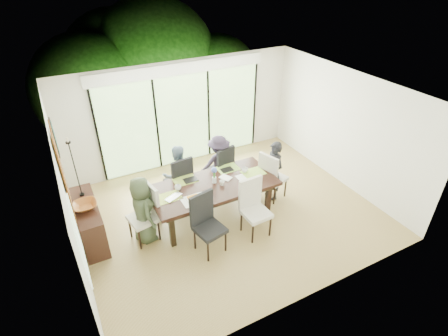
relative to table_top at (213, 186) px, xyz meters
name	(u,v)px	position (x,y,z in m)	size (l,w,h in m)	color
floor	(229,213)	(0.34, -0.06, -0.78)	(6.00, 5.00, 0.01)	olive
ceiling	(231,93)	(0.34, -0.06, 1.93)	(6.00, 5.00, 0.01)	white
wall_back	(182,114)	(0.34, 2.45, 0.57)	(6.00, 0.02, 2.70)	silver
wall_front	(313,238)	(0.34, -2.57, 0.57)	(6.00, 0.02, 2.70)	white
wall_left	(68,202)	(-2.67, -0.06, 0.57)	(0.02, 5.00, 2.70)	silver
wall_right	(344,128)	(3.35, -0.06, 0.57)	(0.02, 5.00, 2.70)	white
glass_doors	(183,120)	(0.34, 2.41, 0.42)	(4.20, 0.02, 2.30)	#598C3F
blinds_header	(180,69)	(0.34, 2.40, 1.72)	(4.40, 0.06, 0.28)	white
mullion_a	(98,138)	(-1.76, 2.40, 0.42)	(0.05, 0.04, 2.30)	black
mullion_b	(157,126)	(-0.36, 2.40, 0.42)	(0.05, 0.04, 2.30)	black
mullion_c	(209,115)	(1.04, 2.40, 0.42)	(0.05, 0.04, 2.30)	black
mullion_d	(254,106)	(2.44, 2.40, 0.42)	(0.05, 0.04, 2.30)	black
side_window	(79,241)	(-2.63, -1.26, 0.72)	(0.02, 0.90, 1.00)	#8CAD7F
deck	(174,148)	(0.34, 3.34, -0.83)	(6.00, 1.80, 0.10)	brown
rail_top	(163,119)	(0.34, 4.14, -0.23)	(6.00, 0.08, 0.06)	brown
foliage_left	(89,90)	(-1.46, 5.14, 0.66)	(3.20, 3.20, 3.20)	#14380F
foliage_mid	(155,62)	(0.74, 5.74, 1.02)	(4.00, 4.00, 4.00)	#14380F
foliage_right	(217,78)	(2.54, 4.94, 0.48)	(2.80, 2.80, 2.80)	#14380F
foliage_far	(119,67)	(-0.26, 6.44, 0.84)	(3.60, 3.60, 3.60)	#14380F
table_top	(213,186)	(0.00, 0.00, 0.00)	(2.60, 1.19, 0.06)	black
table_apron	(213,190)	(0.00, 0.00, -0.10)	(2.38, 0.97, 0.11)	black
table_leg_fl	(172,230)	(-1.08, -0.43, -0.41)	(0.10, 0.10, 0.75)	black
table_leg_fr	(268,198)	(1.08, -0.43, -0.41)	(0.10, 0.10, 0.75)	black
table_leg_bl	(158,205)	(-1.08, 0.43, -0.41)	(0.10, 0.10, 0.75)	black
table_leg_br	(247,178)	(1.08, 0.43, -0.41)	(0.10, 0.10, 0.75)	black
chair_left_end	(142,215)	(-1.50, 0.00, -0.18)	(0.50, 0.50, 1.19)	silver
chair_right_end	(274,175)	(1.50, 0.00, -0.18)	(0.50, 0.50, 1.19)	beige
chair_far_left	(178,178)	(-0.45, 0.85, -0.18)	(0.50, 0.50, 1.19)	black
chair_far_right	(219,167)	(0.55, 0.85, -0.18)	(0.50, 0.50, 1.19)	black
chair_near_left	(210,226)	(-0.50, -0.87, -0.18)	(0.50, 0.50, 1.19)	black
chair_near_right	(256,210)	(0.50, -0.87, -0.18)	(0.50, 0.50, 1.19)	silver
person_left_end	(143,210)	(-1.48, 0.00, -0.08)	(0.65, 0.41, 1.39)	#3A472F
person_right_end	(273,171)	(1.48, 0.00, -0.08)	(0.65, 0.41, 1.39)	black
person_far_left	(178,175)	(-0.45, 0.83, -0.08)	(0.65, 0.41, 1.39)	slate
person_far_right	(219,164)	(0.55, 0.83, -0.08)	(0.65, 0.41, 1.39)	#292031
placemat_left	(169,197)	(-0.95, 0.00, 0.04)	(0.48, 0.35, 0.01)	#96A93C
placemat_right	(253,173)	(0.95, 0.00, 0.04)	(0.48, 0.35, 0.01)	#95BC43
placemat_far_l	(185,180)	(-0.45, 0.40, 0.04)	(0.48, 0.35, 0.01)	olive
placemat_far_r	(228,168)	(0.55, 0.40, 0.04)	(0.48, 0.35, 0.01)	#8CBA42
placemat_paper	(194,200)	(-0.55, -0.30, 0.04)	(0.48, 0.35, 0.01)	white
tablet_far_l	(191,180)	(-0.35, 0.35, 0.05)	(0.28, 0.19, 0.01)	black
tablet_far_r	(227,170)	(0.50, 0.35, 0.04)	(0.26, 0.18, 0.01)	black
papers	(244,177)	(0.70, -0.05, 0.03)	(0.32, 0.24, 0.00)	white
platter_base	(194,199)	(-0.55, -0.30, 0.05)	(0.28, 0.28, 0.03)	white
platter_snacks	(194,198)	(-0.55, -0.30, 0.07)	(0.22, 0.22, 0.02)	orange
vase	(214,180)	(0.05, 0.05, 0.10)	(0.09, 0.09, 0.13)	silver
hyacinth_stems	(214,175)	(0.05, 0.05, 0.23)	(0.04, 0.04, 0.17)	#337226
hyacinth_blooms	(214,170)	(0.05, 0.05, 0.34)	(0.12, 0.12, 0.12)	#4E64C3
laptop	(176,198)	(-0.85, -0.10, 0.05)	(0.36, 0.23, 0.03)	silver
cup_a	(178,188)	(-0.70, 0.15, 0.08)	(0.13, 0.13, 0.10)	white
cup_b	(222,183)	(0.15, -0.10, 0.08)	(0.11, 0.11, 0.10)	white
cup_c	(245,170)	(0.80, 0.10, 0.08)	(0.13, 0.13, 0.10)	white
book	(223,180)	(0.25, 0.05, 0.04)	(0.18, 0.24, 0.02)	white
sideboard	(90,222)	(-2.42, 0.50, -0.37)	(0.41, 1.45, 0.81)	black
bowl	(85,206)	(-2.42, 0.40, 0.09)	(0.43, 0.43, 0.10)	brown
candlestick_base	(82,194)	(-2.42, 0.85, 0.05)	(0.09, 0.09, 0.04)	black
candlestick_shaft	(75,169)	(-2.42, 0.85, 0.62)	(0.02, 0.02, 1.13)	black
candlestick_pan	(68,142)	(-2.42, 0.85, 1.18)	(0.09, 0.09, 0.03)	black
candle	(67,140)	(-2.42, 0.85, 1.24)	(0.03, 0.03, 0.09)	silver
tapestry	(62,172)	(-2.63, 0.34, 0.92)	(0.02, 1.00, 1.50)	#8D4714
art_frame	(54,138)	(-2.63, 1.64, 0.97)	(0.03, 0.55, 0.65)	black
art_canvas	(55,137)	(-2.61, 1.64, 0.97)	(0.01, 0.45, 0.55)	#1A5452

